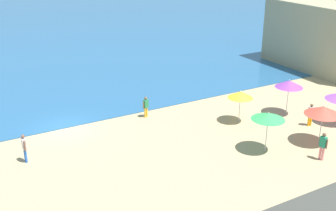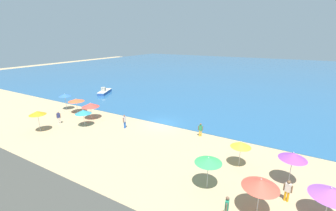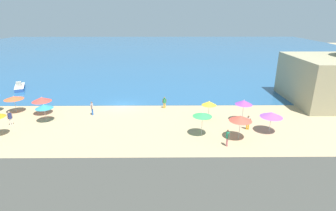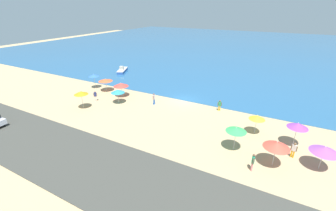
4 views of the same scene
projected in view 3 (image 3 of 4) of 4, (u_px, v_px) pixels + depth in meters
The scene contains 17 objects.
ground_plane at pixel (123, 106), 36.56m from camera, with size 160.00×160.00×0.00m, color tan.
sea at pixel (148, 51), 88.37m from camera, with size 150.00×110.00×0.05m, color #275A89.
coastal_road at pixel (86, 186), 19.59m from camera, with size 80.00×8.00×0.06m, color #3F3F39.
beach_umbrella_0 at pixel (202, 115), 27.05m from camera, with size 2.04×2.04×2.59m.
beach_umbrella_1 at pixel (209, 103), 31.20m from camera, with size 1.77×1.77×2.39m.
beach_umbrella_3 at pixel (271, 115), 27.85m from camera, with size 2.36×2.36×2.38m.
beach_umbrella_4 at pixel (244, 102), 30.55m from camera, with size 2.02×2.02×2.73m.
beach_umbrella_5 at pixel (241, 118), 26.28m from camera, with size 2.29×2.29×2.61m.
beach_umbrella_6 at pixel (14, 98), 33.60m from camera, with size 2.36×2.36×2.21m.
beach_umbrella_8 at pixel (42, 99), 32.92m from camera, with size 2.38×2.38×2.32m.
beach_umbrella_9 at pixel (44, 106), 30.73m from camera, with size 2.05×2.05×2.20m.
bather_0 at pixel (227, 137), 25.21m from camera, with size 0.27×0.57×1.75m.
bather_1 at pixel (92, 108), 32.96m from camera, with size 0.23×0.57×1.76m.
bather_2 at pixel (10, 117), 29.97m from camera, with size 0.40×0.45×1.69m.
bather_3 at pixel (164, 102), 35.40m from camera, with size 0.54×0.33×1.59m.
bather_4 at pixel (248, 122), 28.86m from camera, with size 0.56×0.27×1.64m.
skiff_nearshore at pixel (20, 87), 44.20m from camera, with size 3.14×4.94×1.38m.
Camera 3 is at (6.03, -34.49, 12.28)m, focal length 28.00 mm.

